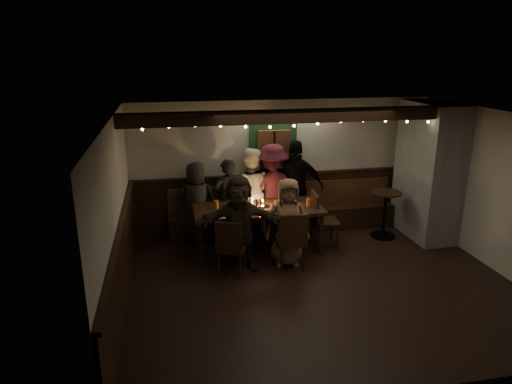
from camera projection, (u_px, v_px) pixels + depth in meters
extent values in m
cube|color=black|center=(319.00, 282.00, 7.22)|extent=(6.00, 5.00, 0.01)
cube|color=black|center=(327.00, 117.00, 6.44)|extent=(6.00, 5.00, 0.01)
cube|color=beige|center=(282.00, 165.00, 9.18)|extent=(6.00, 0.01, 2.60)
cube|color=beige|center=(115.00, 218.00, 6.27)|extent=(0.01, 5.00, 2.60)
cube|color=beige|center=(499.00, 193.00, 7.39)|extent=(0.01, 5.00, 2.60)
cube|color=black|center=(281.00, 201.00, 9.37)|extent=(6.00, 0.05, 1.10)
cube|color=black|center=(122.00, 267.00, 6.50)|extent=(0.05, 5.00, 1.10)
cube|color=slate|center=(429.00, 171.00, 8.73)|extent=(0.70, 1.40, 2.60)
cube|color=black|center=(284.00, 220.00, 9.23)|extent=(4.60, 0.45, 0.45)
cube|color=#472915|center=(282.00, 195.00, 9.27)|extent=(4.60, 0.06, 0.50)
cube|color=#1C4724|center=(273.00, 149.00, 8.97)|extent=(0.95, 0.04, 1.00)
cube|color=#472915|center=(274.00, 150.00, 8.92)|extent=(0.64, 0.12, 0.76)
cube|color=black|center=(306.00, 116.00, 7.41)|extent=(6.00, 0.16, 0.22)
sphere|color=#FFE599|center=(142.00, 129.00, 6.95)|extent=(0.04, 0.04, 0.04)
sphere|color=#FFE599|center=(169.00, 127.00, 7.02)|extent=(0.04, 0.04, 0.04)
sphere|color=#FFE599|center=(195.00, 126.00, 7.09)|extent=(0.04, 0.04, 0.04)
sphere|color=#FFE599|center=(221.00, 126.00, 7.17)|extent=(0.04, 0.04, 0.04)
sphere|color=#FFE599|center=(246.00, 127.00, 7.25)|extent=(0.04, 0.04, 0.04)
sphere|color=#FFE599|center=(270.00, 127.00, 7.33)|extent=(0.04, 0.04, 0.04)
sphere|color=#FFE599|center=(294.00, 126.00, 7.40)|extent=(0.04, 0.04, 0.04)
sphere|color=#FFE599|center=(318.00, 124.00, 7.47)|extent=(0.04, 0.04, 0.04)
sphere|color=#FFE599|center=(341.00, 121.00, 7.54)|extent=(0.04, 0.04, 0.04)
sphere|color=#FFE599|center=(363.00, 120.00, 7.61)|extent=(0.04, 0.04, 0.04)
sphere|color=#FFE599|center=(385.00, 121.00, 7.69)|extent=(0.04, 0.04, 0.04)
sphere|color=#FFE599|center=(407.00, 122.00, 7.77)|extent=(0.04, 0.04, 0.04)
sphere|color=#FFE599|center=(428.00, 122.00, 7.85)|extent=(0.04, 0.04, 0.04)
sphere|color=#FFE599|center=(449.00, 121.00, 7.93)|extent=(0.04, 0.04, 0.04)
cube|color=black|center=(258.00, 209.00, 8.16)|extent=(2.29, 0.98, 0.07)
cylinder|color=black|center=(202.00, 244.00, 7.71)|extent=(0.08, 0.08, 0.75)
cylinder|color=black|center=(198.00, 227.00, 8.47)|extent=(0.08, 0.08, 0.75)
cylinder|color=black|center=(321.00, 235.00, 8.10)|extent=(0.08, 0.08, 0.75)
cylinder|color=black|center=(307.00, 219.00, 8.86)|extent=(0.08, 0.08, 0.75)
cylinder|color=#BF7226|center=(216.00, 204.00, 8.08)|extent=(0.08, 0.08, 0.15)
cylinder|color=#BF7226|center=(236.00, 209.00, 7.82)|extent=(0.08, 0.08, 0.15)
cylinder|color=silver|center=(251.00, 200.00, 8.30)|extent=(0.08, 0.08, 0.15)
cylinder|color=#BF7226|center=(277.00, 204.00, 8.10)|extent=(0.08, 0.08, 0.15)
cylinder|color=silver|center=(287.00, 199.00, 8.40)|extent=(0.08, 0.08, 0.15)
cylinder|color=#BF7226|center=(308.00, 203.00, 8.18)|extent=(0.08, 0.08, 0.15)
cylinder|color=white|center=(223.00, 216.00, 7.72)|extent=(0.28, 0.28, 0.02)
cube|color=#B2B2B7|center=(259.00, 207.00, 8.09)|extent=(0.17, 0.11, 0.05)
cylinder|color=#990C0C|center=(257.00, 204.00, 8.07)|extent=(0.04, 0.04, 0.17)
cylinder|color=gold|center=(261.00, 204.00, 8.08)|extent=(0.04, 0.04, 0.17)
cylinder|color=silver|center=(262.00, 204.00, 8.21)|extent=(0.05, 0.05, 0.09)
sphere|color=#FFB24C|center=(262.00, 201.00, 8.19)|extent=(0.03, 0.03, 0.03)
cube|color=black|center=(232.00, 248.00, 7.39)|extent=(0.57, 0.57, 0.04)
cube|color=black|center=(229.00, 237.00, 7.12)|extent=(0.42, 0.20, 0.50)
cylinder|color=black|center=(245.00, 257.00, 7.59)|extent=(0.04, 0.04, 0.42)
cylinder|color=black|center=(240.00, 267.00, 7.26)|extent=(0.04, 0.04, 0.42)
cylinder|color=black|center=(224.00, 256.00, 7.65)|extent=(0.04, 0.04, 0.42)
cylinder|color=black|center=(219.00, 265.00, 7.32)|extent=(0.04, 0.04, 0.42)
cube|color=black|center=(290.00, 242.00, 7.57)|extent=(0.47, 0.47, 0.04)
cube|color=black|center=(294.00, 231.00, 7.29)|extent=(0.46, 0.05, 0.52)
cylinder|color=black|center=(298.00, 250.00, 7.85)|extent=(0.04, 0.04, 0.45)
cylinder|color=black|center=(304.00, 259.00, 7.50)|extent=(0.04, 0.04, 0.45)
cylinder|color=black|center=(277.00, 251.00, 7.78)|extent=(0.04, 0.04, 0.45)
cylinder|color=black|center=(282.00, 261.00, 7.43)|extent=(0.04, 0.04, 0.45)
cube|color=black|center=(325.00, 221.00, 8.43)|extent=(0.51, 0.51, 0.04)
cube|color=black|center=(314.00, 207.00, 8.32)|extent=(0.09, 0.47, 0.54)
cylinder|color=black|center=(337.00, 238.00, 8.35)|extent=(0.04, 0.04, 0.46)
cylinder|color=black|center=(317.00, 239.00, 8.31)|extent=(0.04, 0.04, 0.46)
cylinder|color=black|center=(332.00, 230.00, 8.71)|extent=(0.04, 0.04, 0.46)
cylinder|color=black|center=(312.00, 231.00, 8.67)|extent=(0.04, 0.04, 0.46)
cylinder|color=black|center=(383.00, 236.00, 8.99)|extent=(0.47, 0.47, 0.03)
cylinder|color=black|center=(385.00, 215.00, 8.86)|extent=(0.06, 0.06, 0.90)
cylinder|color=black|center=(387.00, 193.00, 8.72)|extent=(0.58, 0.58, 0.04)
imported|color=black|center=(197.00, 202.00, 8.64)|extent=(0.79, 0.55, 1.53)
imported|color=black|center=(227.00, 199.00, 8.69)|extent=(0.67, 0.56, 1.58)
imported|color=#F4E6C9|center=(250.00, 192.00, 8.85)|extent=(0.95, 0.80, 1.74)
imported|color=#431421|center=(272.00, 190.00, 8.89)|extent=(1.22, 0.77, 1.81)
imported|color=black|center=(296.00, 187.00, 8.96)|extent=(1.17, 0.69, 1.87)
imported|color=#2D2318|center=(239.00, 224.00, 7.42)|extent=(1.53, 0.56, 1.62)
imported|color=#916346|center=(287.00, 222.00, 7.63)|extent=(0.79, 0.56, 1.51)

